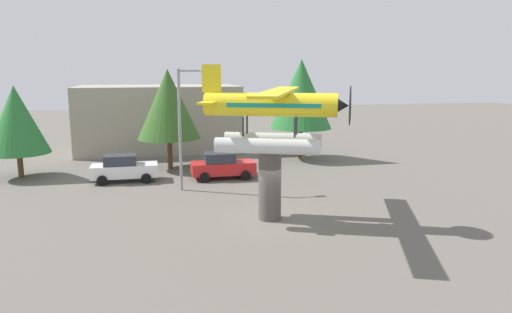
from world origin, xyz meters
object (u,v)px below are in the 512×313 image
Objects in this scene: display_pedestal at (270,185)px; tree_center_back at (301,94)px; car_near_white at (124,168)px; tree_east at (168,104)px; storefront_building at (159,118)px; tree_west at (16,120)px; streetlight_primary at (183,120)px; floatplane_monument at (273,115)px; car_mid_red at (222,165)px.

tree_center_back is (6.34, 14.68, 3.56)m from display_pedestal.
car_near_white is (-7.29, 9.68, -0.82)m from display_pedestal.
storefront_building is at bearing 93.34° from tree_east.
tree_center_back is (10.51, 1.52, 0.53)m from tree_east.
storefront_building is at bearing 146.41° from tree_center_back.
tree_east is (9.95, 0.78, 0.83)m from tree_west.
floatplane_monument is at bearing -60.70° from streetlight_primary.
streetlight_primary reaches higher than car_near_white.
tree_west is at bearing 138.76° from display_pedestal.
tree_west is (-10.54, 5.82, -0.33)m from streetlight_primary.
car_mid_red is at bearing 95.80° from display_pedestal.
floatplane_monument reaches higher than tree_east.
floatplane_monument reaches higher than display_pedestal.
tree_east is (-3.24, 4.08, 3.84)m from car_mid_red.
storefront_building is at bearing 45.54° from tree_west.
floatplane_monument reaches higher than storefront_building.
tree_east is at bearing 95.03° from streetlight_primary.
car_near_white is at bearing 139.89° from streetlight_primary.
car_mid_red is 10.16m from tree_center_back.
tree_west is (-14.12, 12.38, 2.20)m from display_pedestal.
tree_west is at bearing -175.52° from tree_east.
storefront_building is 1.93× the size of tree_east.
display_pedestal is at bearing -41.24° from tree_west.
storefront_building is 1.75× the size of tree_center_back.
car_near_white is at bearing -101.96° from storefront_building.
floatplane_monument is 13.89m from tree_east.
floatplane_monument reaches higher than car_near_white.
floatplane_monument is 15.99m from tree_center_back.
tree_west is (-14.24, 12.43, -1.17)m from floatplane_monument.
tree_east reaches higher than streetlight_primary.
tree_west is 0.85× the size of tree_east.
car_near_white is 0.68× the size of tree_west.
tree_center_back is at bearing 20.14° from car_near_white.
tree_center_back reaches higher than tree_east.
tree_west is (-9.44, -9.62, 1.02)m from storefront_building.
storefront_building is at bearing 106.23° from car_mid_red.
tree_center_back reaches higher than display_pedestal.
streetlight_primary is 6.65m from tree_east.
tree_center_back is (20.47, 2.30, 1.36)m from tree_west.
tree_east reaches higher than display_pedestal.
streetlight_primary is at bearing 141.54° from floatplane_monument.
streetlight_primary is at bearing -136.50° from car_mid_red.
car_mid_red is at bearing -5.34° from car_near_white.
tree_east is at bearing 130.22° from floatplane_monument.
storefront_building is 9.04m from tree_east.
streetlight_primary reaches higher than car_mid_red.
tree_east reaches higher than car_mid_red.
storefront_building is (-4.68, 22.00, 1.18)m from display_pedestal.
car_mid_red is (-0.92, 9.08, -0.82)m from display_pedestal.
tree_center_back is (9.93, 8.12, 1.03)m from streetlight_primary.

